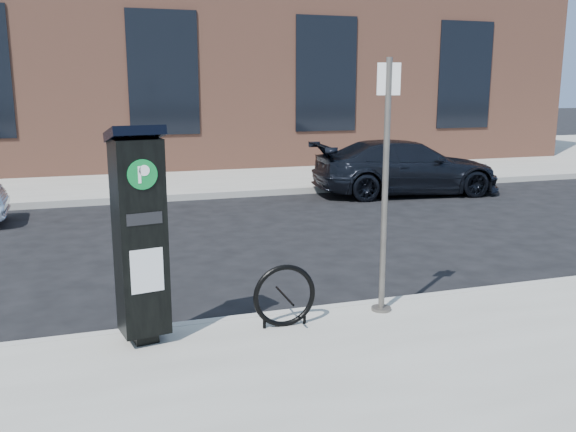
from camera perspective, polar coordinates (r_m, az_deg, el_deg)
name	(u,v)px	position (r m, az deg, el deg)	size (l,w,h in m)	color
ground	(301,322)	(6.97, 1.23, -9.87)	(120.00, 120.00, 0.00)	black
sidewalk_far	(160,166)	(20.37, -11.91, 4.57)	(60.00, 12.00, 0.15)	gray
curb_near	(302,316)	(6.92, 1.28, -9.35)	(60.00, 0.12, 0.16)	#9E9B93
curb_far	(189,197)	(14.50, -9.28, 1.78)	(60.00, 0.12, 0.16)	#9E9B93
building	(145,43)	(23.25, -13.20, 15.45)	(28.00, 10.05, 8.25)	#955A43
parking_kiosk	(140,234)	(5.92, -13.69, -1.63)	(0.55, 0.51, 2.11)	black
sign_pole	(385,190)	(6.61, 9.07, 2.43)	(0.23, 0.22, 2.74)	#4F4C46
bike_rack	(285,296)	(6.34, -0.32, -7.51)	(0.67, 0.06, 0.67)	black
car_dark	(406,167)	(15.32, 10.98, 4.50)	(1.87, 4.61, 1.34)	black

